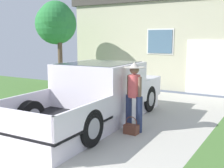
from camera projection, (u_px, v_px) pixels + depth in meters
The scene contains 5 objects.
pickup_truck at pixel (100, 94), 7.93m from camera, with size 2.25×5.50×1.60m.
person_with_hat at pixel (134, 93), 6.91m from camera, with size 0.51×0.51×1.70m.
handbag at pixel (131, 129), 6.80m from camera, with size 0.34×0.21×0.42m.
house_with_garage at pixel (200, 33), 14.33m from camera, with size 11.41×6.08×4.99m.
front_yard_tree at pixel (56, 22), 12.56m from camera, with size 1.85×1.87×3.86m.
Camera 1 is at (3.97, -2.35, 2.25)m, focal length 45.84 mm.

